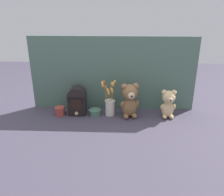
{
  "coord_description": "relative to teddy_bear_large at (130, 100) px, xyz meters",
  "views": [
    {
      "loc": [
        0.08,
        -1.89,
        0.93
      ],
      "look_at": [
        0.0,
        0.02,
        0.16
      ],
      "focal_mm": 38.0,
      "sensor_mm": 36.0,
      "label": 1
    }
  ],
  "objects": [
    {
      "name": "teddy_bear_medium",
      "position": [
        0.33,
        0.0,
        -0.03
      ],
      "size": [
        0.14,
        0.13,
        0.25
      ],
      "color": "#DBBC84",
      "rests_on": "ground"
    },
    {
      "name": "vintage_radio",
      "position": [
        -0.46,
        0.04,
        -0.03
      ],
      "size": [
        0.15,
        0.13,
        0.26
      ],
      "color": "black",
      "rests_on": "ground"
    },
    {
      "name": "decorative_tin_tall",
      "position": [
        -0.62,
        0.01,
        -0.12
      ],
      "size": [
        0.09,
        0.09,
        0.08
      ],
      "color": "#993D33",
      "rests_on": "ground"
    },
    {
      "name": "backdrop_wall",
      "position": [
        -0.15,
        0.17,
        0.18
      ],
      "size": [
        1.49,
        0.02,
        0.67
      ],
      "color": "#4C6B5B",
      "rests_on": "ground"
    },
    {
      "name": "ground_plane",
      "position": [
        -0.15,
        0.01,
        -0.16
      ],
      "size": [
        4.0,
        4.0,
        0.0
      ],
      "primitive_type": "plane",
      "color": "#3D3847"
    },
    {
      "name": "teddy_bear_large",
      "position": [
        0.0,
        0.0,
        0.0
      ],
      "size": [
        0.17,
        0.15,
        0.31
      ],
      "color": "olive",
      "rests_on": "ground"
    },
    {
      "name": "flower_vase",
      "position": [
        -0.17,
        0.03,
        -0.05
      ],
      "size": [
        0.14,
        0.15,
        0.33
      ],
      "color": "silver",
      "rests_on": "ground"
    },
    {
      "name": "decorative_tin_short",
      "position": [
        -0.31,
        0.02,
        -0.13
      ],
      "size": [
        0.1,
        0.1,
        0.05
      ],
      "color": "#47705B",
      "rests_on": "ground"
    }
  ]
}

